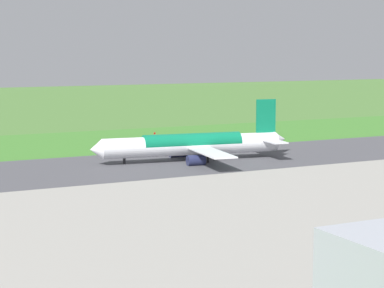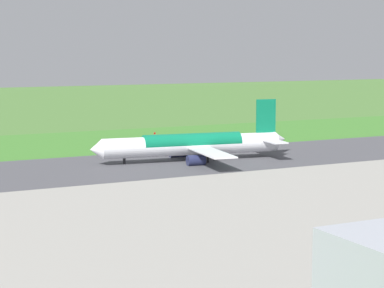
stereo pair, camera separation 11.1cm
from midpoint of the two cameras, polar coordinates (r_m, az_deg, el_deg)
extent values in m
plane|color=#477233|center=(195.35, 2.84, -1.13)|extent=(800.00, 800.00, 0.00)
cube|color=#47474C|center=(195.34, 2.84, -1.12)|extent=(600.00, 41.72, 0.06)
cube|color=#3C782B|center=(230.18, -1.96, 0.18)|extent=(600.00, 80.00, 0.04)
cylinder|color=white|center=(189.71, -0.02, -0.09)|extent=(48.26, 11.56, 5.20)
cone|color=white|center=(183.17, -7.59, -0.42)|extent=(3.63, 5.30, 4.94)
cone|color=white|center=(199.12, 6.86, 0.39)|extent=(4.06, 4.85, 4.42)
cube|color=#0C724C|center=(196.71, 5.82, 2.22)|extent=(5.62, 1.24, 9.00)
cube|color=white|center=(192.43, 6.48, 0.21)|extent=(5.17, 9.45, 0.36)
cube|color=white|center=(202.35, 5.15, 0.58)|extent=(5.17, 9.45, 0.36)
cube|color=white|center=(179.83, 1.41, -0.64)|extent=(8.88, 22.60, 0.35)
cube|color=white|center=(200.43, -0.76, 0.20)|extent=(8.88, 22.60, 0.35)
cylinder|color=#23284C|center=(182.62, 0.30, -1.30)|extent=(4.83, 3.38, 2.80)
cylinder|color=#23284C|center=(196.70, -1.13, -0.67)|extent=(4.83, 3.38, 2.80)
cylinder|color=black|center=(185.05, -5.37, -1.09)|extent=(0.70, 0.70, 3.42)
cylinder|color=black|center=(187.31, 1.25, -0.96)|extent=(0.70, 0.70, 3.42)
cylinder|color=black|center=(194.77, 0.44, -0.63)|extent=(0.70, 0.70, 3.42)
cylinder|color=#0C724C|center=(189.65, -0.02, 0.07)|extent=(26.86, 8.70, 5.23)
cylinder|color=slate|center=(231.58, -2.98, 0.50)|extent=(0.10, 0.10, 2.24)
cube|color=red|center=(231.44, -2.98, 0.85)|extent=(0.60, 0.04, 0.60)
cone|color=orange|center=(227.60, -3.87, 0.15)|extent=(0.40, 0.40, 0.55)
camera|label=1|loc=(0.06, -90.02, 0.00)|focal=67.72mm
camera|label=2|loc=(0.06, 89.98, 0.00)|focal=67.72mm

